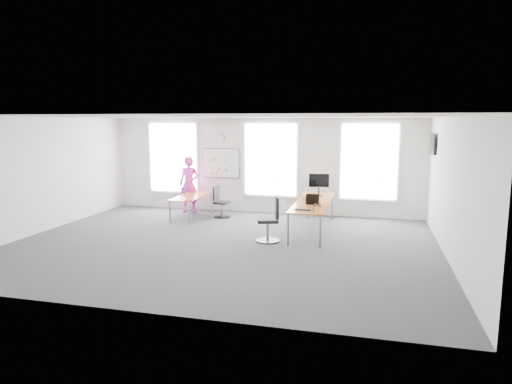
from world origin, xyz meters
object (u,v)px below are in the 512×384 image
(desk_left, at_px, (191,197))
(keyboard, at_px, (303,210))
(chair_right, at_px, (270,222))
(person, at_px, (189,184))
(monitor, at_px, (319,183))
(chair_left, at_px, (221,204))
(headphones, at_px, (317,205))
(desk_right, at_px, (313,203))

(desk_left, height_order, keyboard, keyboard)
(desk_left, bearing_deg, chair_right, -36.06)
(person, distance_m, keyboard, 4.95)
(desk_left, relative_size, monitor, 2.92)
(chair_left, xyz_separation_m, monitor, (2.99, -0.15, 0.77))
(chair_right, xyz_separation_m, headphones, (1.06, 0.57, 0.37))
(desk_left, bearing_deg, headphones, -21.32)
(person, xyz_separation_m, keyboard, (4.08, -2.80, -0.09))
(person, bearing_deg, headphones, -26.40)
(desk_left, bearing_deg, desk_right, -12.23)
(keyboard, bearing_deg, monitor, 97.20)
(chair_left, distance_m, keyboard, 3.72)
(person, xyz_separation_m, monitor, (4.19, -0.62, 0.28))
(desk_right, relative_size, headphones, 19.58)
(chair_right, xyz_separation_m, chair_left, (-2.08, 2.40, -0.07))
(chair_left, height_order, person, person)
(person, bearing_deg, monitor, -6.89)
(chair_right, bearing_deg, keyboard, 79.03)
(monitor, bearing_deg, person, 162.91)
(desk_right, xyz_separation_m, monitor, (0.04, 0.95, 0.43))
(desk_left, height_order, headphones, headphones)
(desk_right, relative_size, monitor, 5.19)
(person, bearing_deg, chair_left, -19.80)
(desk_right, xyz_separation_m, person, (-4.16, 1.57, 0.15))
(person, distance_m, headphones, 4.92)
(headphones, relative_size, monitor, 0.27)
(chair_left, bearing_deg, monitor, -85.58)
(desk_right, height_order, keyboard, keyboard)
(desk_right, distance_m, headphones, 0.76)
(chair_left, distance_m, person, 1.38)
(chair_right, xyz_separation_m, person, (-3.29, 2.87, 0.42))
(desk_left, xyz_separation_m, headphones, (3.97, -1.55, 0.23))
(person, relative_size, keyboard, 4.52)
(desk_right, bearing_deg, person, 159.30)
(monitor, bearing_deg, desk_left, 173.32)
(headphones, height_order, monitor, monitor)
(desk_right, bearing_deg, monitor, 87.83)
(chair_left, bearing_deg, person, 75.94)
(chair_left, xyz_separation_m, keyboard, (2.87, -2.33, 0.40))
(chair_right, relative_size, keyboard, 2.75)
(keyboard, height_order, monitor, monitor)
(chair_right, distance_m, monitor, 2.53)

